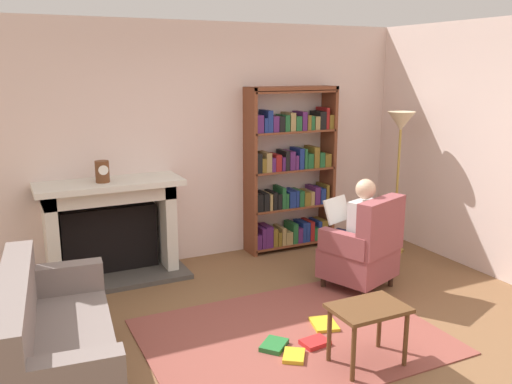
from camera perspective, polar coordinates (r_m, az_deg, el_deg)
The scene contains 13 objects.
ground at distance 4.48m, azimuth 5.80°, elevation -16.57°, with size 14.00×14.00×0.00m, color brown.
back_wall at distance 6.26m, azimuth -6.26°, elevation 5.12°, with size 5.60×0.10×2.70m, color beige.
side_wall_right at distance 6.62m, azimuth 20.16°, elevation 4.82°, with size 0.10×5.20×2.70m, color beige.
area_rug at distance 4.70m, azimuth 3.83°, elevation -14.92°, with size 2.40×1.80×0.01m, color brown.
fireplace at distance 5.92m, azimuth -15.05°, elevation -3.49°, with size 1.51×0.64×1.07m.
mantel_clock at distance 5.67m, azimuth -15.89°, elevation 2.08°, with size 0.14×0.14×0.22m.
bookshelf at distance 6.59m, azimuth 3.64°, elevation 2.11°, with size 1.12×0.32×1.98m.
armchair_reading at distance 5.56m, azimuth 11.34°, elevation -5.91°, with size 0.82×0.81×0.97m.
seated_reader at distance 5.56m, azimuth 10.41°, elevation -3.74°, with size 0.49×0.59×1.14m.
sofa_floral at distance 4.14m, azimuth -20.61°, elevation -15.05°, with size 0.89×1.76×0.85m.
side_table at distance 4.22m, azimuth 11.74°, elevation -12.65°, with size 0.56×0.39×0.48m.
scattered_books at distance 4.60m, azimuth 4.87°, elevation -15.31°, with size 0.85×0.64×0.04m.
floor_lamp at distance 6.58m, azimuth 14.96°, elevation 5.94°, with size 0.32×0.32×1.70m.
Camera 1 is at (-2.08, -3.29, 2.22)m, focal length 37.97 mm.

